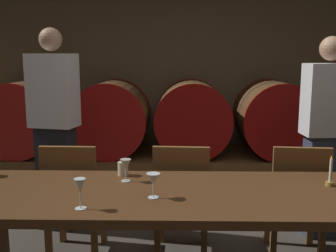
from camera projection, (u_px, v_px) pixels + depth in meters
name	position (u px, v px, depth m)	size (l,w,h in m)	color
back_wall	(191.00, 72.00, 5.15)	(6.79, 0.24, 2.59)	brown
barrel_shelf	(192.00, 169.00, 4.80)	(6.11, 0.90, 0.38)	brown
wine_barrel_far_left	(26.00, 117.00, 4.74)	(0.84, 0.85, 0.84)	brown
wine_barrel_left	(112.00, 118.00, 4.72)	(0.84, 0.85, 0.84)	#513319
wine_barrel_center	(192.00, 118.00, 4.70)	(0.84, 0.85, 0.84)	brown
wine_barrel_right	(275.00, 118.00, 4.68)	(0.84, 0.85, 0.84)	#513319
dining_table	(187.00, 202.00, 2.37)	(2.69, 0.84, 0.73)	#4C2D16
chair_left	(73.00, 195.00, 3.04)	(0.41, 0.41, 0.88)	brown
chair_center	(181.00, 195.00, 3.03)	(0.42, 0.42, 0.88)	brown
chair_right	(297.00, 196.00, 3.01)	(0.43, 0.43, 0.88)	brown
guest_left	(55.00, 129.00, 3.50)	(0.42, 0.31, 1.73)	black
guest_right	(326.00, 137.00, 3.35)	(0.39, 0.26, 1.66)	#33384C
candle_center	(330.00, 177.00, 2.46)	(0.05, 0.05, 0.19)	olive
wine_glass_left	(80.00, 187.00, 2.08)	(0.06, 0.06, 0.16)	silver
wine_glass_center	(126.00, 165.00, 2.54)	(0.07, 0.07, 0.14)	silver
wine_glass_right	(153.00, 180.00, 2.25)	(0.08, 0.08, 0.14)	white
cup_right	(123.00, 169.00, 2.68)	(0.07, 0.07, 0.09)	beige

